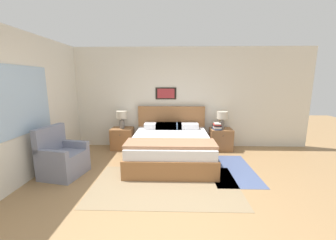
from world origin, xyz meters
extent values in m
plane|color=#99754C|center=(0.00, 0.00, 0.00)|extent=(16.00, 16.00, 0.00)
cube|color=silver|center=(0.00, 2.86, 1.30)|extent=(7.33, 0.06, 2.60)
cube|color=black|center=(-0.10, 2.81, 1.43)|extent=(0.54, 0.02, 0.31)
cube|color=#9E2D33|center=(-0.10, 2.80, 1.43)|extent=(0.44, 0.00, 0.24)
cube|color=silver|center=(-2.49, 1.41, 1.30)|extent=(0.06, 5.23, 2.60)
cube|color=#9EBCDB|center=(-2.45, 0.75, 1.43)|extent=(0.02, 1.51, 1.16)
cube|color=#897556|center=(-0.03, 0.65, 0.00)|extent=(2.47, 1.46, 0.01)
cube|color=#47567F|center=(1.27, 1.31, 0.00)|extent=(0.86, 1.53, 0.01)
cube|color=#936038|center=(0.05, 1.76, 0.14)|extent=(1.74, 2.00, 0.28)
cube|color=#936038|center=(0.05, 0.79, 0.32)|extent=(1.74, 0.06, 0.08)
cube|color=silver|center=(0.05, 1.76, 0.42)|extent=(1.67, 1.92, 0.28)
cube|color=#936038|center=(0.05, 2.74, 0.83)|extent=(1.74, 0.06, 0.54)
cube|color=#9E7051|center=(0.05, 1.14, 0.59)|extent=(1.71, 0.56, 0.06)
cube|color=silver|center=(-0.37, 2.51, 0.63)|extent=(0.52, 0.32, 0.14)
cube|color=silver|center=(0.47, 2.51, 0.63)|extent=(0.52, 0.32, 0.14)
cube|color=slate|center=(0.05, 2.51, 0.63)|extent=(0.52, 0.32, 0.14)
cube|color=slate|center=(-0.08, 2.51, 0.63)|extent=(0.52, 0.32, 0.14)
cube|color=gray|center=(-1.94, 0.98, 0.22)|extent=(0.76, 0.80, 0.45)
cube|color=gray|center=(-2.19, 1.03, 0.69)|extent=(0.25, 0.70, 0.48)
cube|color=gray|center=(-1.88, 1.27, 0.52)|extent=(0.65, 0.22, 0.14)
cube|color=gray|center=(-1.99, 0.69, 0.52)|extent=(0.65, 0.22, 0.14)
cube|color=#936038|center=(-1.23, 2.55, 0.27)|extent=(0.55, 0.45, 0.54)
sphere|color=#332D28|center=(-1.23, 2.31, 0.43)|extent=(0.02, 0.02, 0.02)
cube|color=#936038|center=(1.32, 2.55, 0.27)|extent=(0.55, 0.45, 0.54)
sphere|color=#332D28|center=(1.32, 2.31, 0.43)|extent=(0.02, 0.02, 0.02)
cylinder|color=slate|center=(-1.23, 2.56, 0.65)|extent=(0.13, 0.13, 0.21)
cylinder|color=slate|center=(-1.23, 2.56, 0.78)|extent=(0.02, 0.02, 0.06)
cylinder|color=beige|center=(-1.23, 2.56, 0.90)|extent=(0.27, 0.27, 0.18)
cylinder|color=slate|center=(1.33, 2.56, 0.65)|extent=(0.13, 0.13, 0.21)
cylinder|color=slate|center=(1.33, 2.56, 0.78)|extent=(0.02, 0.02, 0.06)
cylinder|color=beige|center=(1.33, 2.56, 0.90)|extent=(0.27, 0.27, 0.18)
cube|color=#335693|center=(1.20, 2.50, 0.56)|extent=(0.22, 0.27, 0.03)
cube|color=silver|center=(1.20, 2.50, 0.60)|extent=(0.18, 0.27, 0.04)
cube|color=#232328|center=(1.20, 2.50, 0.64)|extent=(0.19, 0.22, 0.03)
cube|color=#B7332D|center=(1.20, 2.50, 0.67)|extent=(0.20, 0.25, 0.03)
cube|color=silver|center=(1.20, 2.50, 0.70)|extent=(0.15, 0.28, 0.03)
camera|label=1|loc=(0.10, -2.59, 1.76)|focal=22.00mm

